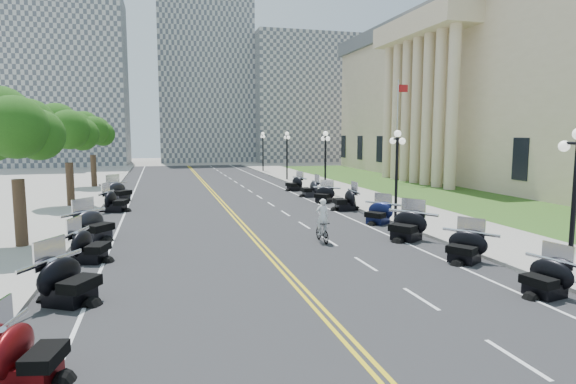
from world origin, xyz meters
TOP-DOWN VIEW (x-y plane):
  - ground at (0.00, 0.00)m, footprint 160.00×160.00m
  - road at (0.00, 10.00)m, footprint 16.00×90.00m
  - centerline_yellow_a at (-0.12, 10.00)m, footprint 0.12×90.00m
  - centerline_yellow_b at (0.12, 10.00)m, footprint 0.12×90.00m
  - edge_line_north at (6.40, 10.00)m, footprint 0.12×90.00m
  - edge_line_south at (-6.40, 10.00)m, footprint 0.12×90.00m
  - lane_dash_3 at (3.20, -12.00)m, footprint 0.12×2.00m
  - lane_dash_4 at (3.20, -8.00)m, footprint 0.12×2.00m
  - lane_dash_5 at (3.20, -4.00)m, footprint 0.12×2.00m
  - lane_dash_6 at (3.20, 0.00)m, footprint 0.12×2.00m
  - lane_dash_7 at (3.20, 4.00)m, footprint 0.12×2.00m
  - lane_dash_8 at (3.20, 8.00)m, footprint 0.12×2.00m
  - lane_dash_9 at (3.20, 12.00)m, footprint 0.12×2.00m
  - lane_dash_10 at (3.20, 16.00)m, footprint 0.12×2.00m
  - lane_dash_11 at (3.20, 20.00)m, footprint 0.12×2.00m
  - lane_dash_12 at (3.20, 24.00)m, footprint 0.12×2.00m
  - lane_dash_13 at (3.20, 28.00)m, footprint 0.12×2.00m
  - lane_dash_14 at (3.20, 32.00)m, footprint 0.12×2.00m
  - lane_dash_15 at (3.20, 36.00)m, footprint 0.12×2.00m
  - lane_dash_16 at (3.20, 40.00)m, footprint 0.12×2.00m
  - lane_dash_17 at (3.20, 44.00)m, footprint 0.12×2.00m
  - lane_dash_18 at (3.20, 48.00)m, footprint 0.12×2.00m
  - lane_dash_19 at (3.20, 52.00)m, footprint 0.12×2.00m
  - sidewalk_north at (10.50, 10.00)m, footprint 5.00×90.00m
  - sidewalk_south at (-10.50, 10.00)m, footprint 5.00×90.00m
  - lawn at (17.50, 18.00)m, footprint 9.00×60.00m
  - civic_building at (32.00, 22.00)m, footprint 26.00×51.00m
  - distant_block_a at (-18.00, 62.00)m, footprint 18.00×14.00m
  - distant_block_b at (4.00, 68.00)m, footprint 16.00×12.00m
  - distant_block_c at (22.00, 65.00)m, footprint 20.00×14.00m
  - street_lamp_1 at (8.60, -8.00)m, footprint 0.50×1.20m
  - street_lamp_2 at (8.60, 4.00)m, footprint 0.50×1.20m
  - street_lamp_3 at (8.60, 16.00)m, footprint 0.50×1.20m
  - street_lamp_4 at (8.60, 28.00)m, footprint 0.50×1.20m
  - street_lamp_5 at (8.60, 40.00)m, footprint 0.50×1.20m
  - flagpole at (18.00, 22.00)m, footprint 1.10×0.20m
  - tree_2 at (-10.00, 2.00)m, footprint 4.80×4.80m
  - tree_3 at (-10.00, 14.00)m, footprint 4.80×4.80m
  - tree_4 at (-10.00, 26.00)m, footprint 4.80×4.80m
  - motorcycle_n_3 at (6.96, -8.74)m, footprint 2.16×2.16m
  - motorcycle_n_4 at (6.97, -4.73)m, footprint 2.67×2.67m
  - motorcycle_n_5 at (6.72, -0.67)m, footprint 3.00×3.00m
  - motorcycle_n_6 at (7.22, 3.39)m, footprint 2.64×2.64m
  - motorcycle_n_7 at (7.21, 8.20)m, footprint 2.32×2.32m
  - motorcycle_n_8 at (7.04, 11.84)m, footprint 2.59×2.59m
  - motorcycle_n_9 at (7.05, 15.10)m, footprint 2.04×2.04m
  - motorcycle_n_10 at (6.95, 19.28)m, footprint 2.38×2.38m
  - motorcycle_s_3 at (-6.82, -10.34)m, footprint 2.28×2.28m
  - motorcycle_s_4 at (-6.85, -5.70)m, footprint 2.99×2.99m
  - motorcycle_s_5 at (-6.90, -1.00)m, footprint 2.50×2.50m
  - motorcycle_s_6 at (-7.23, 3.04)m, footprint 3.13×3.13m
  - motorcycle_s_8 at (-6.97, 11.45)m, footprint 2.64×2.64m
  - motorcycle_s_9 at (-7.15, 16.54)m, footprint 3.14×3.14m
  - bicycle at (2.81, -0.10)m, footprint 0.47×1.63m
  - cyclist_rider at (2.81, -0.10)m, footprint 0.60×0.39m

SIDE VIEW (x-z plane):
  - ground at x=0.00m, z-range 0.00..0.00m
  - road at x=0.00m, z-range 0.00..0.01m
  - centerline_yellow_a at x=-0.12m, z-range 0.01..0.01m
  - centerline_yellow_b at x=0.12m, z-range 0.01..0.01m
  - edge_line_north at x=6.40m, z-range 0.01..0.01m
  - edge_line_south at x=-6.40m, z-range 0.01..0.01m
  - lane_dash_3 at x=3.20m, z-range 0.01..0.01m
  - lane_dash_4 at x=3.20m, z-range 0.01..0.01m
  - lane_dash_5 at x=3.20m, z-range 0.01..0.01m
  - lane_dash_6 at x=3.20m, z-range 0.01..0.01m
  - lane_dash_7 at x=3.20m, z-range 0.01..0.01m
  - lane_dash_8 at x=3.20m, z-range 0.01..0.01m
  - lane_dash_9 at x=3.20m, z-range 0.01..0.01m
  - lane_dash_10 at x=3.20m, z-range 0.01..0.01m
  - lane_dash_11 at x=3.20m, z-range 0.01..0.01m
  - lane_dash_12 at x=3.20m, z-range 0.01..0.01m
  - lane_dash_13 at x=3.20m, z-range 0.01..0.01m
  - lane_dash_14 at x=3.20m, z-range 0.01..0.01m
  - lane_dash_15 at x=3.20m, z-range 0.01..0.01m
  - lane_dash_16 at x=3.20m, z-range 0.01..0.01m
  - lane_dash_17 at x=3.20m, z-range 0.01..0.01m
  - lane_dash_18 at x=3.20m, z-range 0.01..0.01m
  - lane_dash_19 at x=3.20m, z-range 0.01..0.01m
  - lawn at x=17.50m, z-range 0.00..0.10m
  - sidewalk_north at x=10.50m, z-range 0.00..0.15m
  - sidewalk_south at x=-10.50m, z-range 0.00..0.15m
  - bicycle at x=2.81m, z-range 0.00..0.98m
  - motorcycle_n_3 at x=6.96m, z-range 0.00..1.28m
  - motorcycle_n_8 at x=7.04m, z-range 0.00..1.28m
  - motorcycle_n_6 at x=7.22m, z-range 0.00..1.33m
  - motorcycle_s_3 at x=-6.82m, z-range 0.00..1.34m
  - motorcycle_n_4 at x=6.97m, z-range 0.00..1.35m
  - motorcycle_n_10 at x=6.95m, z-range 0.00..1.35m
  - motorcycle_s_5 at x=-6.90m, z-range 0.00..1.40m
  - motorcycle_n_9 at x=7.05m, z-range 0.00..1.41m
  - motorcycle_s_8 at x=-6.97m, z-range 0.00..1.49m
  - motorcycle_n_7 at x=7.21m, z-range 0.00..1.50m
  - motorcycle_n_5 at x=6.72m, z-range 0.00..1.52m
  - motorcycle_s_4 at x=-6.85m, z-range 0.00..1.53m
  - motorcycle_s_9 at x=-7.15m, z-range 0.00..1.56m
  - motorcycle_s_6 at x=-7.23m, z-range 0.00..1.56m
  - cyclist_rider at x=2.81m, z-range 0.98..2.63m
  - street_lamp_1 at x=8.60m, z-range 0.15..5.05m
  - street_lamp_2 at x=8.60m, z-range 0.15..5.05m
  - street_lamp_3 at x=8.60m, z-range 0.15..5.05m
  - street_lamp_4 at x=8.60m, z-range 0.15..5.05m
  - street_lamp_5 at x=8.60m, z-range 0.15..5.05m
  - tree_2 at x=-10.00m, z-range 0.15..9.35m
  - tree_3 at x=-10.00m, z-range 0.15..9.35m
  - tree_4 at x=-10.00m, z-range 0.15..9.35m
  - flagpole at x=18.00m, z-range 0.00..10.00m
  - civic_building at x=32.00m, z-range 0.00..17.80m
  - distant_block_c at x=22.00m, z-range 0.00..22.00m
  - distant_block_a at x=-18.00m, z-range 0.00..26.00m
  - distant_block_b at x=4.00m, z-range 0.00..30.00m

